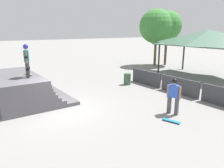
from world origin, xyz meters
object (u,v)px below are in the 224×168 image
at_px(tree_far_back, 167,26).
at_px(skateboard_on_deck, 29,74).
at_px(bystander_walking, 174,93).
at_px(trash_bin, 127,79).
at_px(tree_beside_pavilion, 156,26).
at_px(skater_on_deck, 27,58).
at_px(skateboard_on_ground, 171,121).

bearing_deg(tree_far_back, skateboard_on_deck, -73.74).
bearing_deg(bystander_walking, trash_bin, -36.48).
bearing_deg(tree_beside_pavilion, skater_on_deck, -69.54).
height_order(skater_on_deck, bystander_walking, skater_on_deck).
relative_size(skater_on_deck, tree_far_back, 0.29).
bearing_deg(skateboard_on_ground, bystander_walking, -71.74).
distance_m(skateboard_on_deck, skateboard_on_ground, 8.00).
relative_size(skateboard_on_deck, skateboard_on_ground, 1.00).
xyz_separation_m(skater_on_deck, trash_bin, (-0.55, 7.26, -2.14)).
distance_m(skateboard_on_deck, tree_beside_pavilion, 16.53).
distance_m(skater_on_deck, bystander_walking, 7.72).
distance_m(bystander_walking, tree_far_back, 16.23).
relative_size(skateboard_on_ground, tree_beside_pavilion, 0.13).
relative_size(skateboard_on_deck, tree_beside_pavilion, 0.13).
xyz_separation_m(skater_on_deck, tree_beside_pavilion, (-5.82, 15.60, 1.82)).
bearing_deg(trash_bin, bystander_walking, -17.96).
height_order(skater_on_deck, skateboard_on_ground, skater_on_deck).
height_order(skateboard_on_deck, bystander_walking, bystander_walking).
distance_m(skateboard_on_deck, trash_bin, 7.18).
distance_m(skateboard_on_ground, tree_far_back, 17.43).
bearing_deg(skater_on_deck, skateboard_on_deck, -178.20).
xyz_separation_m(bystander_walking, trash_bin, (-5.92, 1.92, -0.63)).
height_order(tree_far_back, trash_bin, tree_far_back).
relative_size(skateboard_on_deck, bystander_walking, 0.47).
bearing_deg(skateboard_on_ground, skater_on_deck, 19.42).
height_order(skater_on_deck, skateboard_on_deck, skater_on_deck).
bearing_deg(skateboard_on_deck, tree_far_back, 104.01).
height_order(bystander_walking, skateboard_on_ground, bystander_walking).
relative_size(bystander_walking, skateboard_on_ground, 2.13).
bearing_deg(skateboard_on_ground, trash_bin, -40.54).
height_order(skateboard_on_ground, tree_far_back, tree_far_back).
xyz_separation_m(skater_on_deck, tree_far_back, (-5.46, 16.94, 1.89)).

